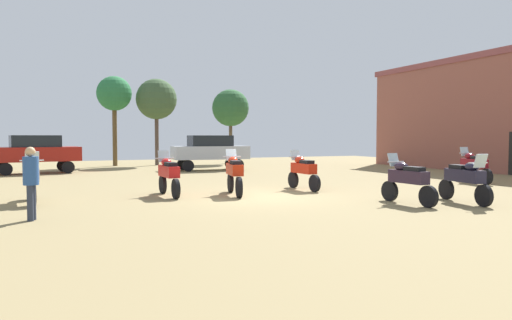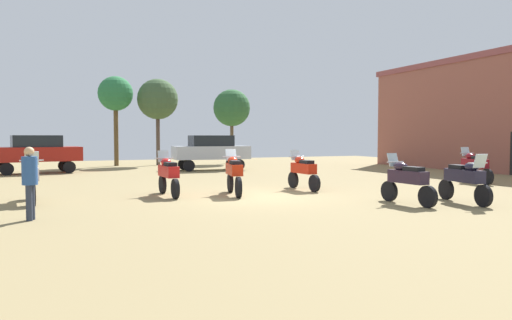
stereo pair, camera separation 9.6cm
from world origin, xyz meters
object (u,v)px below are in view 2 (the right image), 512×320
Objects in this scene: motorcycle_1 at (168,174)px; tree_5 at (116,95)px; motorcycle_2 at (234,173)px; motorcycle_8 at (407,180)px; car_2 at (37,151)px; tree_3 at (158,100)px; motorcycle_6 at (465,179)px; car_1 at (211,150)px; motorcycle_7 at (474,166)px; person_2 at (30,178)px; tree_2 at (232,108)px; motorcycle_3 at (31,178)px; motorcycle_5 at (303,170)px.

tree_5 is at bearing 86.37° from motorcycle_1.
motorcycle_2 is 1.05× the size of motorcycle_8.
tree_3 is at bearing -65.52° from car_2.
motorcycle_6 is (5.46, -4.43, -0.02)m from motorcycle_2.
car_1 is (4.91, 10.90, 0.45)m from motorcycle_1.
tree_3 is (-9.54, 17.64, 3.70)m from motorcycle_7.
tree_3 is at bearing -69.24° from motorcycle_6.
motorcycle_8 is at bearing -82.59° from tree_3.
car_2 is at bearing 17.23° from person_2.
motorcycle_8 is at bearing -139.23° from motorcycle_7.
tree_5 is at bearing 38.46° from car_1.
motorcycle_8 is at bearing -35.94° from motorcycle_2.
motorcycle_6 is 1.02× the size of motorcycle_7.
person_2 is at bearing -159.94° from motorcycle_7.
tree_2 is at bearing 1.83° from tree_3.
motorcycle_6 is at bearing -92.41° from tree_2.
person_2 is at bearing -121.41° from tree_2.
motorcycle_1 is 1.30× the size of person_2.
motorcycle_2 is 19.01m from tree_2.
motorcycle_3 is at bearing -104.18° from tree_5.
motorcycle_3 is 0.50× the size of car_1.
tree_5 reaches higher than tree_3.
motorcycle_2 reaches higher than motorcycle_7.
motorcycle_7 reaches higher than motorcycle_8.
motorcycle_5 is 0.36× the size of tree_3.
motorcycle_1 is at bearing -100.26° from tree_3.
tree_3 is at bearing 93.91° from motorcycle_5.
tree_3 reaches higher than car_2.
motorcycle_5 is at bearing -101.70° from tree_2.
motorcycle_2 is at bearing -109.94° from tree_2.
person_2 is (-3.90, -3.19, 0.27)m from motorcycle_1.
motorcycle_8 is 0.36× the size of tree_3.
motorcycle_2 is at bearing 130.07° from motorcycle_8.
car_1 is at bearing 63.25° from motorcycle_1.
motorcycle_6 is 0.38× the size of tree_5.
person_2 is at bearing 168.51° from motorcycle_8.
car_1 reaches higher than motorcycle_1.
motorcycle_5 is 9.30m from person_2.
motorcycle_5 and motorcycle_8 have the same top height.
car_2 reaches higher than motorcycle_7.
motorcycle_2 is (2.06, -0.59, 0.02)m from motorcycle_1.
tree_2 is (0.93, 22.04, 3.28)m from motorcycle_6.
motorcycle_7 is 13.99m from car_1.
motorcycle_5 is 17.84m from tree_2.
motorcycle_2 is at bearing -50.52° from person_2.
tree_3 is 0.99× the size of tree_5.
motorcycle_3 is at bearing 178.64° from motorcycle_1.
person_2 reaches higher than motorcycle_6.
motorcycle_3 reaches higher than motorcycle_6.
car_1 is at bearing -105.96° from car_2.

